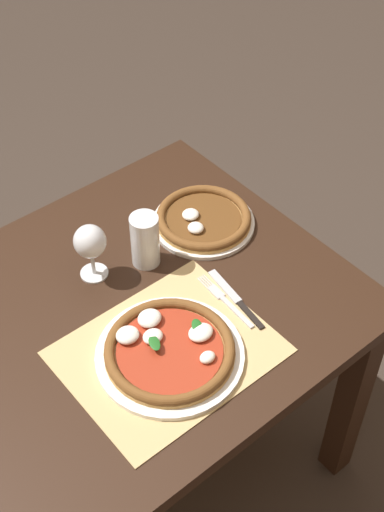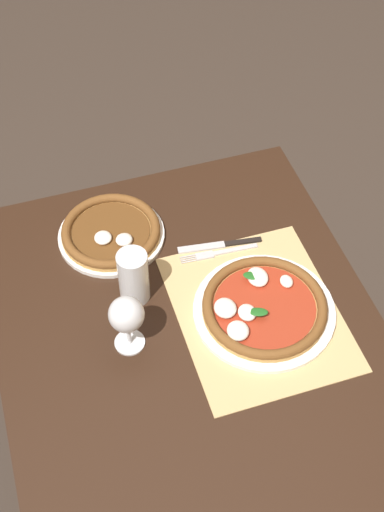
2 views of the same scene
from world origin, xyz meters
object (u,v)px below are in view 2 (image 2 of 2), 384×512
at_px(pint_glass, 134,277).
at_px(fork, 218,253).
at_px(wine_glass, 127,316).
at_px(pizza_near, 263,308).
at_px(pizza_far, 111,232).
at_px(knife, 220,245).

height_order(pint_glass, fork, pint_glass).
relative_size(wine_glass, fork, 0.77).
relative_size(pizza_near, pint_glass, 2.30).
bearing_deg(pizza_far, pizza_near, -140.30).
bearing_deg(pizza_near, pizza_far, 39.70).
height_order(wine_glass, knife, wine_glass).
relative_size(fork, knife, 0.93).
bearing_deg(knife, pint_glass, 109.28).
relative_size(pizza_near, fork, 1.66).
distance_m(pizza_near, fork, 0.21).
height_order(pint_glass, knife, pint_glass).
bearing_deg(pint_glass, knife, -70.72).
bearing_deg(pizza_near, pint_glass, 62.52).
bearing_deg(wine_glass, pizza_near, -92.57).
relative_size(pizza_far, fork, 1.36).
relative_size(pizza_near, knife, 1.55).
distance_m(wine_glass, pint_glass, 0.14).
distance_m(pizza_far, pint_glass, 0.20).
xyz_separation_m(pizza_far, wine_glass, (-0.32, 0.04, 0.09)).
xyz_separation_m(pizza_far, fork, (-0.14, -0.24, -0.01)).
relative_size(wine_glass, pint_glass, 1.07).
height_order(pizza_near, fork, pizza_near).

